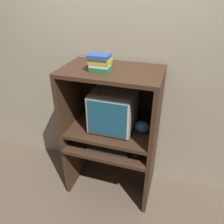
{
  "coord_description": "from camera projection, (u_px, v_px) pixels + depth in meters",
  "views": [
    {
      "loc": [
        0.58,
        -1.51,
        2.09
      ],
      "look_at": [
        0.0,
        0.28,
        1.0
      ],
      "focal_mm": 35.0,
      "sensor_mm": 36.0,
      "label": 1
    }
  ],
  "objects": [
    {
      "name": "wall_back",
      "position": [
        121.0,
        72.0,
        2.31
      ],
      "size": [
        6.0,
        0.06,
        2.6
      ],
      "color": "gray",
      "rests_on": "ground_plane"
    },
    {
      "name": "book_stack",
      "position": [
        100.0,
        63.0,
        1.88
      ],
      "size": [
        0.18,
        0.15,
        0.15
      ],
      "color": "#236638",
      "rests_on": "hutch_upper"
    },
    {
      "name": "hutch_upper",
      "position": [
        113.0,
        90.0,
        2.09
      ],
      "size": [
        0.93,
        0.57,
        0.63
      ],
      "color": "#382316",
      "rests_on": "desk_monitor_shelf"
    },
    {
      "name": "desk_base",
      "position": [
        111.0,
        160.0,
        2.45
      ],
      "size": [
        0.93,
        0.6,
        0.65
      ],
      "color": "#382316",
      "rests_on": "ground_plane"
    },
    {
      "name": "desk_monitor_shelf",
      "position": [
        112.0,
        131.0,
        2.29
      ],
      "size": [
        0.93,
        0.57,
        0.17
      ],
      "color": "#382316",
      "rests_on": "desk_base"
    },
    {
      "name": "keyboard",
      "position": [
        108.0,
        149.0,
        2.21
      ],
      "size": [
        0.43,
        0.14,
        0.03
      ],
      "color": "#2D2D30",
      "rests_on": "desk_base"
    },
    {
      "name": "snack_bag",
      "position": [
        142.0,
        127.0,
        2.18
      ],
      "size": [
        0.15,
        0.11,
        0.12
      ],
      "color": "#336BB7",
      "rests_on": "desk_monitor_shelf"
    },
    {
      "name": "ground_plane",
      "position": [
        104.0,
        202.0,
        2.44
      ],
      "size": [
        12.0,
        12.0,
        0.0
      ],
      "primitive_type": "plane",
      "color": "brown"
    },
    {
      "name": "crt_monitor",
      "position": [
        114.0,
        109.0,
        2.19
      ],
      "size": [
        0.42,
        0.43,
        0.4
      ],
      "color": "beige",
      "rests_on": "desk_monitor_shelf"
    },
    {
      "name": "mouse",
      "position": [
        135.0,
        155.0,
        2.13
      ],
      "size": [
        0.07,
        0.04,
        0.03
      ],
      "color": "#28282B",
      "rests_on": "desk_base"
    }
  ]
}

